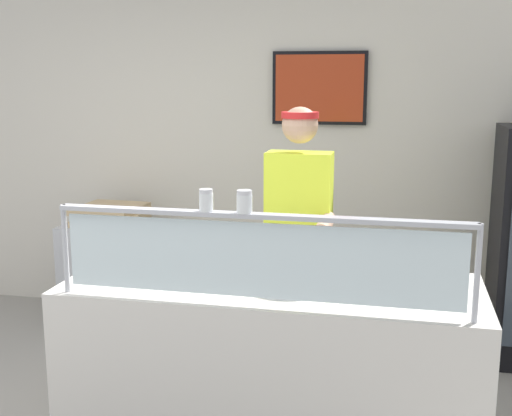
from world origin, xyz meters
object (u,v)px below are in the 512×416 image
Objects in this scene: pizza_tray at (288,283)px; pizza_server at (280,280)px; pepper_flake_shaker at (244,203)px; pizza_box_stack at (112,214)px; parmesan_shaker at (206,202)px; worker_figure at (299,236)px.

pizza_server is at bearing -150.04° from pizza_tray.
pizza_box_stack is (-1.51, 1.91, -0.51)m from pepper_flake_shaker.
pizza_tray is 0.80× the size of pizza_box_stack.
pizza_box_stack is (-1.62, 1.64, -0.10)m from pizza_server.
pepper_flake_shaker is at bearing 0.00° from parmesan_shaker.
worker_figure is at bearing 77.65° from parmesan_shaker.
pizza_tray is at bearing 64.55° from pepper_flake_shaker.
parmesan_shaker is at bearing -54.90° from pizza_box_stack.
pepper_flake_shaker is (-0.14, -0.29, 0.44)m from pizza_tray.
pizza_server is 0.55× the size of pizza_box_stack.
pizza_server reaches higher than pizza_box_stack.
pizza_server is at bearing 44.89° from parmesan_shaker.
worker_figure is 3.44× the size of pizza_box_stack.
pizza_tray is 1.47× the size of pizza_server.
parmesan_shaker is 1.18m from worker_figure.
worker_figure is (-0.07, 0.79, 0.04)m from pizza_tray.
parmesan_shaker is 0.19× the size of pizza_box_stack.
pepper_flake_shaker is (0.17, 0.00, 0.00)m from parmesan_shaker.
pepper_flake_shaker reaches higher than pizza_tray.
pepper_flake_shaker is 1.16m from worker_figure.
pizza_server is 2.31m from pizza_box_stack.
pizza_tray is at bearing -44.50° from pizza_box_stack.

